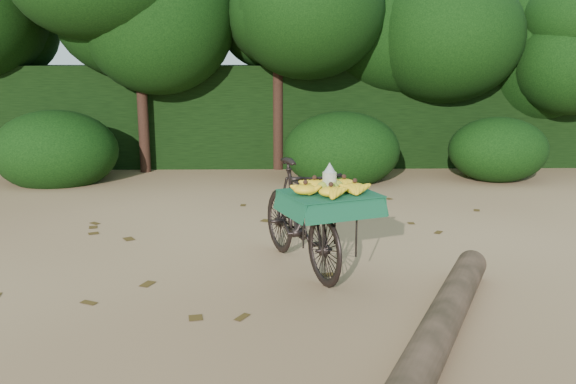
{
  "coord_description": "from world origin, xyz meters",
  "views": [
    {
      "loc": [
        0.44,
        -5.24,
        1.93
      ],
      "look_at": [
        0.55,
        -0.25,
        0.83
      ],
      "focal_mm": 38.0,
      "sensor_mm": 36.0,
      "label": 1
    }
  ],
  "objects": [
    {
      "name": "ground",
      "position": [
        0.0,
        0.0,
        0.0
      ],
      "size": [
        80.0,
        80.0,
        0.0
      ],
      "primitive_type": "plane",
      "color": "tan",
      "rests_on": "ground"
    },
    {
      "name": "vendor_bicycle",
      "position": [
        0.68,
        0.17,
        0.52
      ],
      "size": [
        1.19,
        1.84,
        1.02
      ],
      "rotation": [
        0.0,
        0.0,
        0.37
      ],
      "color": "black",
      "rests_on": "ground"
    },
    {
      "name": "fallen_log",
      "position": [
        1.43,
        -1.66,
        0.13
      ],
      "size": [
        1.77,
        3.26,
        0.25
      ],
      "primitive_type": "cylinder",
      "rotation": [
        1.57,
        0.0,
        -0.45
      ],
      "color": "brown",
      "rests_on": "ground"
    },
    {
      "name": "hedge_backdrop",
      "position": [
        0.0,
        6.3,
        0.9
      ],
      "size": [
        26.0,
        1.8,
        1.8
      ],
      "primitive_type": "cube",
      "color": "black",
      "rests_on": "ground"
    },
    {
      "name": "tree_row",
      "position": [
        -0.65,
        5.5,
        2.0
      ],
      "size": [
        14.5,
        2.0,
        4.0
      ],
      "primitive_type": null,
      "color": "black",
      "rests_on": "ground"
    },
    {
      "name": "bush_clumps",
      "position": [
        0.5,
        4.3,
        0.45
      ],
      "size": [
        8.8,
        1.7,
        0.9
      ],
      "primitive_type": null,
      "color": "black",
      "rests_on": "ground"
    },
    {
      "name": "leaf_litter",
      "position": [
        0.0,
        0.65,
        0.01
      ],
      "size": [
        7.0,
        7.3,
        0.01
      ],
      "primitive_type": null,
      "color": "#443012",
      "rests_on": "ground"
    }
  ]
}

